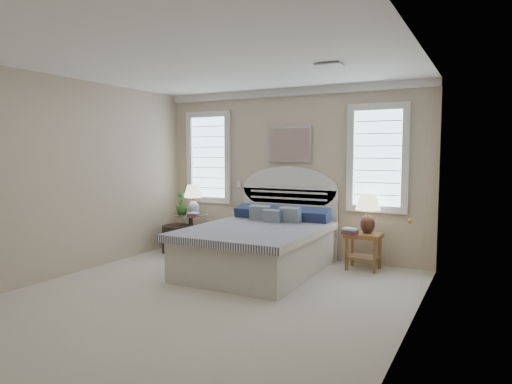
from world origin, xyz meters
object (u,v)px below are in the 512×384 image
object	(u,v)px
side_table_left	(191,228)
lamp_left	(193,196)
floor_pot	(177,239)
nightstand_right	(364,243)
lamp_right	(368,209)
bed	(261,243)

from	to	relation	value
side_table_left	lamp_left	size ratio (longest dim) A/B	1.22
floor_pot	lamp_left	size ratio (longest dim) A/B	0.98
nightstand_right	lamp_left	world-z (taller)	lamp_left
side_table_left	nightstand_right	distance (m)	2.95
lamp_right	side_table_left	bearing A→B (deg)	-177.25
bed	side_table_left	xyz separation A→B (m)	(-1.65, 0.59, 0.00)
nightstand_right	lamp_left	size ratio (longest dim) A/B	1.03
side_table_left	lamp_left	distance (m)	0.56
lamp_left	lamp_right	size ratio (longest dim) A/B	0.89
side_table_left	nightstand_right	xyz separation A→B (m)	(2.95, 0.10, -0.00)
side_table_left	lamp_right	bearing A→B (deg)	2.75
floor_pot	nightstand_right	bearing A→B (deg)	5.61
nightstand_right	lamp_right	world-z (taller)	lamp_right
lamp_left	bed	bearing A→B (deg)	-20.00
floor_pot	lamp_right	xyz separation A→B (m)	(3.14, 0.35, 0.65)
nightstand_right	lamp_left	distance (m)	2.94
lamp_left	floor_pot	bearing A→B (deg)	-138.33
nightstand_right	floor_pot	xyz separation A→B (m)	(-3.09, -0.30, -0.16)
bed	nightstand_right	size ratio (longest dim) A/B	4.29
side_table_left	bed	bearing A→B (deg)	-19.74
nightstand_right	lamp_left	bearing A→B (deg)	-177.69
floor_pot	lamp_right	world-z (taller)	lamp_right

